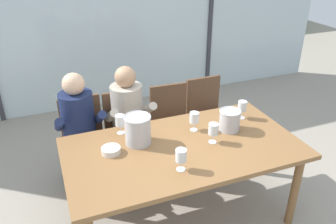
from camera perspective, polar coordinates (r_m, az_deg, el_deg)
ground at (r=4.02m, az=-3.41°, el=-7.70°), size 14.00×14.00×0.00m
window_glass_panel at (r=5.00m, az=-10.05°, el=15.36°), size 7.14×0.03×2.60m
window_mullion_right at (r=5.53m, az=7.17°, el=16.66°), size 0.06×0.06×2.60m
hillside_vineyard at (r=9.46m, az=-15.88°, el=17.09°), size 13.14×2.40×1.57m
dining_table at (r=2.85m, az=2.58°, el=-7.08°), size 1.94×1.04×0.77m
chair_near_curtain at (r=3.57m, az=-13.92°, el=-3.56°), size 0.44×0.44×0.88m
chair_left_of_center at (r=3.61m, az=-7.08°, el=-2.55°), size 0.46×0.46×0.88m
chair_center at (r=3.74m, az=0.57°, el=-1.18°), size 0.46×0.46×0.88m
chair_right_of_center at (r=3.95m, az=6.46°, el=0.29°), size 0.45×0.45×0.88m
person_navy_polo at (r=3.36m, az=-14.54°, el=-2.35°), size 0.47×0.62×1.20m
person_beige_jumper at (r=3.43m, az=-6.45°, el=-0.93°), size 0.46×0.61×1.20m
ice_bucket_primary at (r=3.04m, az=10.31°, el=-1.32°), size 0.19×0.19×0.19m
ice_bucket_secondary at (r=2.80m, az=-5.09°, el=-2.94°), size 0.23×0.23×0.25m
tasting_bowl at (r=2.75m, az=-9.54°, el=-6.36°), size 0.15×0.15×0.05m
wine_glass_by_left_taster at (r=2.83m, az=7.62°, el=-3.00°), size 0.08×0.08×0.17m
wine_glass_near_bucket at (r=2.99m, az=4.44°, el=-1.07°), size 0.08×0.08×0.17m
wine_glass_center_pour at (r=2.96m, az=-8.06°, el=-1.47°), size 0.08×0.08×0.17m
wine_glass_by_right_taster at (r=2.48m, az=2.21°, el=-7.44°), size 0.08×0.08×0.17m
wine_glass_spare_empty at (r=3.25m, az=12.36°, el=0.85°), size 0.08×0.08×0.17m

